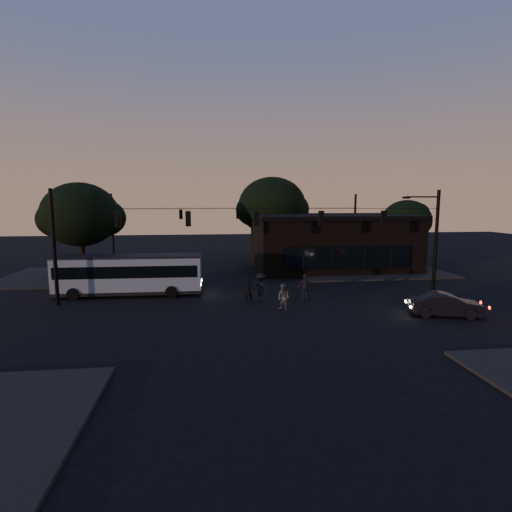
{
  "coord_description": "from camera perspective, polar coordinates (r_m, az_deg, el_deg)",
  "views": [
    {
      "loc": [
        -3.25,
        -22.67,
        6.66
      ],
      "look_at": [
        0.0,
        4.0,
        3.0
      ],
      "focal_mm": 28.0,
      "sensor_mm": 36.0,
      "label": 1
    }
  ],
  "objects": [
    {
      "name": "pedestrian_b",
      "position": [
        24.68,
        3.95,
        -5.93
      ],
      "size": [
        1.01,
        1.01,
        1.65
      ],
      "primitive_type": "imported",
      "rotation": [
        0.0,
        0.0,
        -0.82
      ],
      "color": "#54564E",
      "rests_on": "ground"
    },
    {
      "name": "bus",
      "position": [
        29.95,
        -17.65,
        -2.3
      ],
      "size": [
        10.3,
        2.68,
        2.88
      ],
      "rotation": [
        0.0,
        0.0,
        -0.02
      ],
      "color": "gray",
      "rests_on": "ground"
    },
    {
      "name": "tree_right",
      "position": [
        45.93,
        20.69,
        4.73
      ],
      "size": [
        5.2,
        5.2,
        6.86
      ],
      "color": "black",
      "rests_on": "ground"
    },
    {
      "name": "building",
      "position": [
        40.73,
        10.6,
        2.06
      ],
      "size": [
        15.4,
        10.41,
        5.4
      ],
      "color": "black",
      "rests_on": "ground"
    },
    {
      "name": "sidewalk_far_left",
      "position": [
        38.78,
        -22.95,
        -2.64
      ],
      "size": [
        14.0,
        10.0,
        0.15
      ],
      "primitive_type": "cube",
      "color": "black",
      "rests_on": "ground"
    },
    {
      "name": "sidewalk_far_right",
      "position": [
        40.26,
        15.43,
        -1.94
      ],
      "size": [
        14.0,
        10.0,
        0.15
      ],
      "primitive_type": "cube",
      "color": "black",
      "rests_on": "ground"
    },
    {
      "name": "tree_behind",
      "position": [
        45.26,
        2.29,
        7.16
      ],
      "size": [
        7.6,
        7.6,
        9.43
      ],
      "color": "black",
      "rests_on": "ground"
    },
    {
      "name": "pedestrian_d",
      "position": [
        26.85,
        0.71,
        -4.5
      ],
      "size": [
        1.42,
        1.33,
        1.92
      ],
      "primitive_type": "imported",
      "rotation": [
        0.0,
        0.0,
        2.47
      ],
      "color": "black",
      "rests_on": "ground"
    },
    {
      "name": "signal_rig_near",
      "position": [
        26.96,
        0.0,
        3.05
      ],
      "size": [
        26.24,
        0.3,
        7.5
      ],
      "color": "black",
      "rests_on": "ground"
    },
    {
      "name": "pedestrian_a",
      "position": [
        26.18,
        -1.09,
        -5.09
      ],
      "size": [
        0.66,
        0.48,
        1.68
      ],
      "primitive_type": "imported",
      "rotation": [
        0.0,
        0.0,
        -0.13
      ],
      "color": "black",
      "rests_on": "ground"
    },
    {
      "name": "tree_left",
      "position": [
        37.28,
        -23.82,
        5.42
      ],
      "size": [
        6.4,
        6.4,
        8.3
      ],
      "color": "black",
      "rests_on": "ground"
    },
    {
      "name": "car",
      "position": [
        25.99,
        25.51,
        -6.31
      ],
      "size": [
        4.38,
        2.49,
        1.37
      ],
      "primitive_type": "imported",
      "rotation": [
        0.0,
        0.0,
        1.3
      ],
      "color": "black",
      "rests_on": "ground"
    },
    {
      "name": "pedestrian_c",
      "position": [
        27.24,
        7.02,
        -4.48
      ],
      "size": [
        1.09,
        0.5,
        1.83
      ],
      "primitive_type": "imported",
      "rotation": [
        0.0,
        0.0,
        3.09
      ],
      "color": "#251F26",
      "rests_on": "ground"
    },
    {
      "name": "signal_rig_far",
      "position": [
        42.87,
        -2.59,
        4.47
      ],
      "size": [
        26.24,
        0.3,
        7.5
      ],
      "color": "black",
      "rests_on": "ground"
    },
    {
      "name": "ground",
      "position": [
        23.85,
        1.17,
        -8.46
      ],
      "size": [
        120.0,
        120.0,
        0.0
      ],
      "primitive_type": "plane",
      "color": "black",
      "rests_on": "ground"
    }
  ]
}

